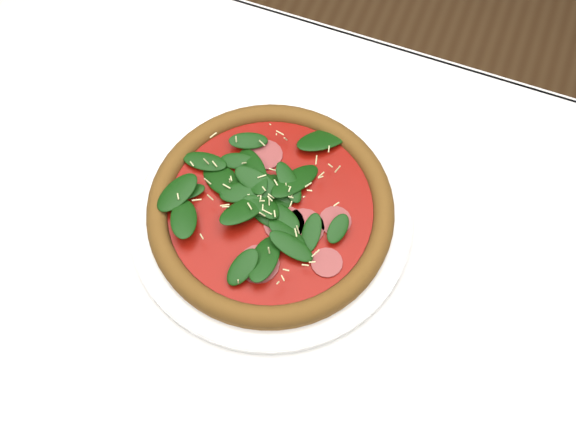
% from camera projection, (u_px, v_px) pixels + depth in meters
% --- Properties ---
extents(ground, '(6.00, 6.00, 0.00)m').
position_uv_depth(ground, '(271.00, 366.00, 1.56)').
color(ground, brown).
rests_on(ground, ground).
extents(dining_table, '(1.21, 0.81, 0.75)m').
position_uv_depth(dining_table, '(261.00, 267.00, 0.98)').
color(dining_table, silver).
rests_on(dining_table, ground).
extents(plate, '(0.39, 0.39, 0.02)m').
position_uv_depth(plate, '(271.00, 214.00, 0.90)').
color(plate, white).
rests_on(plate, dining_table).
extents(pizza, '(0.43, 0.43, 0.04)m').
position_uv_depth(pizza, '(270.00, 207.00, 0.88)').
color(pizza, olive).
rests_on(pizza, plate).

